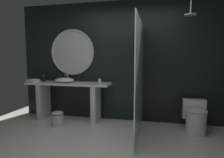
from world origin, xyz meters
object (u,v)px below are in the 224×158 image
Objects in this scene: round_wall_mirror at (72,52)px; waste_bin at (58,118)px; folded_hand_towel at (33,81)px; tumbler_cup at (100,81)px; soap_dispenser at (44,79)px; toilet at (195,117)px; rain_shower_head at (191,13)px; vessel_sink at (64,80)px.

round_wall_mirror is 1.50m from waste_bin.
folded_hand_towel is (-0.72, 0.27, 0.72)m from waste_bin.
soap_dispenser reaches higher than tumbler_cup.
soap_dispenser is at bearing 179.88° from tumbler_cup.
soap_dispenser is 0.14× the size of round_wall_mirror.
round_wall_mirror is (-0.71, 0.22, 0.62)m from tumbler_cup.
folded_hand_towel is at bearing -180.00° from toilet.
toilet is (0.17, 0.05, -1.89)m from rain_shower_head.
tumbler_cup is 0.97m from round_wall_mirror.
waste_bin is at bearing -86.67° from vessel_sink.
round_wall_mirror is at bearing 19.63° from soap_dispenser.
vessel_sink is 4.32× the size of tumbler_cup.
vessel_sink is 2.76m from toilet.
soap_dispenser is (-1.33, 0.00, 0.02)m from tumbler_cup.
waste_bin is (-2.66, -0.27, -0.12)m from toilet.
toilet is 3.44m from folded_hand_towel.
tumbler_cup is 0.17× the size of toilet.
vessel_sink is 0.84m from waste_bin.
soap_dispenser is at bearing 176.17° from rain_shower_head.
folded_hand_towel is at bearing -154.12° from round_wall_mirror.
vessel_sink reaches higher than soap_dispenser.
rain_shower_head is at bearing -3.83° from soap_dispenser.
tumbler_cup is at bearing 175.28° from toilet.
vessel_sink is at bearing -176.74° from tumbler_cup.
tumbler_cup is at bearing 173.35° from rain_shower_head.
tumbler_cup is 0.32× the size of waste_bin.
toilet reaches higher than waste_bin.
soap_dispenser is at bearing 43.81° from folded_hand_towel.
toilet is (2.69, -0.11, -0.62)m from vessel_sink.
soap_dispenser is 0.38× the size of rain_shower_head.
waste_bin is (-0.05, -0.65, -1.36)m from round_wall_mirror.
soap_dispenser reaches higher than toilet.
folded_hand_towel is (-0.17, -0.16, -0.03)m from soap_dispenser.
waste_bin is 1.44× the size of folded_hand_towel.
folded_hand_towel reaches higher than toilet.
vessel_sink is at bearing -5.09° from soap_dispenser.
round_wall_mirror reaches higher than waste_bin.
folded_hand_towel is at bearing -170.98° from vessel_sink.
round_wall_mirror is at bearing 171.78° from toilet.
rain_shower_head is (2.44, -0.42, 0.66)m from round_wall_mirror.
toilet is (1.90, -0.16, -0.62)m from tumbler_cup.
rain_shower_head is at bearing -0.81° from folded_hand_towel.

